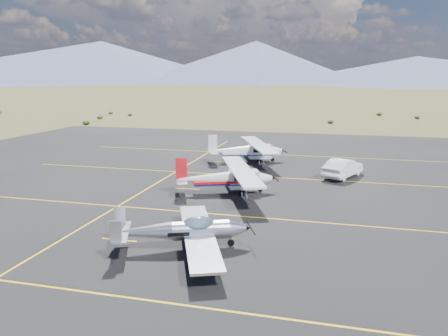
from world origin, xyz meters
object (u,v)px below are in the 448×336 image
at_px(aircraft_cessna, 227,177).
at_px(aircraft_low_wing, 185,231).
at_px(aircraft_plain, 247,150).
at_px(sedan, 343,168).

bearing_deg(aircraft_cessna, aircraft_low_wing, -108.61).
distance_m(aircraft_plain, sedan, 10.23).
xyz_separation_m(aircraft_low_wing, sedan, (7.78, 18.35, -0.15)).
bearing_deg(aircraft_cessna, aircraft_plain, 72.58).
distance_m(aircraft_low_wing, aircraft_cessna, 10.81).
distance_m(aircraft_low_wing, aircraft_plain, 22.78).
bearing_deg(aircraft_plain, aircraft_low_wing, -108.59).
height_order(aircraft_cessna, sedan, aircraft_cessna).
xyz_separation_m(aircraft_plain, sedan, (9.24, -4.38, -0.45)).
relative_size(aircraft_low_wing, aircraft_cessna, 0.86).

